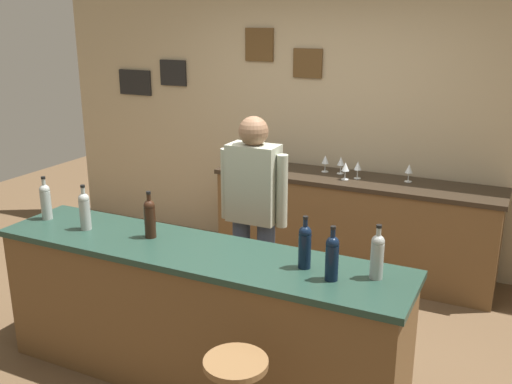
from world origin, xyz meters
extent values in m
plane|color=brown|center=(0.00, 0.00, 0.00)|extent=(10.00, 10.00, 0.00)
cube|color=tan|center=(0.00, 2.03, 1.40)|extent=(6.00, 0.06, 2.80)
cube|color=black|center=(-2.20, 1.99, 1.58)|extent=(0.41, 0.02, 0.27)
cube|color=black|center=(-1.70, 1.99, 1.71)|extent=(0.31, 0.02, 0.26)
cube|color=brown|center=(-0.70, 1.99, 2.01)|extent=(0.29, 0.02, 0.31)
cube|color=brown|center=(-0.20, 1.99, 1.86)|extent=(0.28, 0.02, 0.27)
cube|color=brown|center=(0.00, -0.40, 0.44)|extent=(2.62, 0.57, 0.88)
cube|color=#1E382D|center=(0.00, -0.40, 0.90)|extent=(2.68, 0.60, 0.04)
cube|color=brown|center=(0.40, 1.65, 0.43)|extent=(2.50, 0.53, 0.86)
cube|color=#2D2319|center=(0.40, 1.65, 0.88)|extent=(2.55, 0.56, 0.04)
cylinder|color=#384766|center=(0.13, 0.37, 0.43)|extent=(0.13, 0.13, 0.86)
cylinder|color=#384766|center=(-0.07, 0.37, 0.43)|extent=(0.13, 0.13, 0.86)
cube|color=#9EA38E|center=(0.03, 0.37, 1.14)|extent=(0.36, 0.20, 0.56)
sphere|color=brown|center=(0.03, 0.37, 1.51)|extent=(0.21, 0.21, 0.21)
cylinder|color=#9EA38E|center=(0.25, 0.37, 1.11)|extent=(0.08, 0.08, 0.52)
cylinder|color=#9EA38E|center=(-0.19, 0.37, 1.11)|extent=(0.08, 0.08, 0.52)
cylinder|color=brown|center=(0.61, -1.02, 0.66)|extent=(0.32, 0.32, 0.03)
cylinder|color=#999E99|center=(-1.21, -0.38, 1.02)|extent=(0.07, 0.07, 0.20)
sphere|color=#999E99|center=(-1.21, -0.38, 1.13)|extent=(0.07, 0.07, 0.07)
cylinder|color=#999E99|center=(-1.21, -0.38, 1.17)|extent=(0.03, 0.03, 0.09)
cylinder|color=black|center=(-1.21, -0.38, 1.22)|extent=(0.03, 0.03, 0.02)
cylinder|color=#999E99|center=(-0.82, -0.42, 1.02)|extent=(0.07, 0.07, 0.20)
sphere|color=#999E99|center=(-0.82, -0.42, 1.13)|extent=(0.07, 0.07, 0.07)
cylinder|color=#999E99|center=(-0.82, -0.42, 1.17)|extent=(0.03, 0.03, 0.09)
cylinder|color=black|center=(-0.82, -0.42, 1.22)|extent=(0.03, 0.03, 0.02)
cylinder|color=black|center=(-0.35, -0.35, 1.02)|extent=(0.07, 0.07, 0.20)
sphere|color=black|center=(-0.35, -0.35, 1.13)|extent=(0.07, 0.07, 0.07)
cylinder|color=black|center=(-0.35, -0.35, 1.17)|extent=(0.03, 0.03, 0.09)
cylinder|color=black|center=(-0.35, -0.35, 1.22)|extent=(0.03, 0.03, 0.02)
cylinder|color=black|center=(0.70, -0.36, 1.02)|extent=(0.07, 0.07, 0.20)
sphere|color=black|center=(0.70, -0.36, 1.13)|extent=(0.07, 0.07, 0.07)
cylinder|color=black|center=(0.70, -0.36, 1.17)|extent=(0.03, 0.03, 0.09)
cylinder|color=black|center=(0.70, -0.36, 1.22)|extent=(0.03, 0.03, 0.02)
cylinder|color=black|center=(0.89, -0.44, 1.02)|extent=(0.07, 0.07, 0.20)
sphere|color=black|center=(0.89, -0.44, 1.13)|extent=(0.07, 0.07, 0.07)
cylinder|color=black|center=(0.89, -0.44, 1.17)|extent=(0.03, 0.03, 0.09)
cylinder|color=black|center=(0.89, -0.44, 1.22)|extent=(0.03, 0.03, 0.02)
cylinder|color=#999E99|center=(1.10, -0.32, 1.02)|extent=(0.07, 0.07, 0.20)
sphere|color=#999E99|center=(1.10, -0.32, 1.13)|extent=(0.07, 0.07, 0.07)
cylinder|color=#999E99|center=(1.10, -0.32, 1.17)|extent=(0.03, 0.03, 0.09)
cylinder|color=black|center=(1.10, -0.32, 1.22)|extent=(0.03, 0.03, 0.02)
cylinder|color=silver|center=(0.09, 1.74, 0.90)|extent=(0.06, 0.06, 0.00)
cylinder|color=silver|center=(0.09, 1.74, 0.94)|extent=(0.01, 0.01, 0.07)
cone|color=silver|center=(0.09, 1.74, 1.02)|extent=(0.07, 0.07, 0.08)
cylinder|color=silver|center=(0.24, 1.75, 0.90)|extent=(0.06, 0.06, 0.00)
cylinder|color=silver|center=(0.24, 1.75, 0.94)|extent=(0.01, 0.01, 0.07)
cone|color=silver|center=(0.24, 1.75, 1.02)|extent=(0.07, 0.07, 0.08)
cylinder|color=silver|center=(0.33, 1.57, 0.90)|extent=(0.06, 0.06, 0.00)
cylinder|color=silver|center=(0.33, 1.57, 0.94)|extent=(0.01, 0.01, 0.07)
cone|color=silver|center=(0.33, 1.57, 1.02)|extent=(0.07, 0.07, 0.08)
cylinder|color=silver|center=(0.42, 1.65, 0.90)|extent=(0.06, 0.06, 0.00)
cylinder|color=silver|center=(0.42, 1.65, 0.94)|extent=(0.01, 0.01, 0.07)
cone|color=silver|center=(0.42, 1.65, 1.02)|extent=(0.07, 0.07, 0.08)
cylinder|color=silver|center=(0.85, 1.74, 0.90)|extent=(0.06, 0.06, 0.00)
cylinder|color=silver|center=(0.85, 1.74, 0.94)|extent=(0.01, 0.01, 0.07)
cone|color=silver|center=(0.85, 1.74, 1.02)|extent=(0.07, 0.07, 0.08)
cylinder|color=#336699|center=(-0.46, 1.70, 0.95)|extent=(0.08, 0.08, 0.09)
torus|color=#336699|center=(-0.40, 1.70, 0.95)|extent=(0.06, 0.01, 0.06)
camera|label=1|loc=(1.76, -3.17, 2.28)|focal=40.55mm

